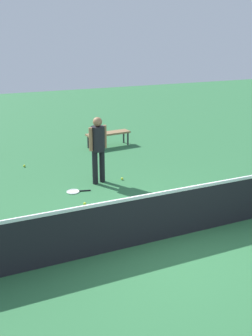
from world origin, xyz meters
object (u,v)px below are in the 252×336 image
Objects in this scene: tennis_ball_near_player at (122,179)px; tennis_ball_baseline at (71,209)px; tennis_racket_near_player at (74,191)px; courtside_bench at (108,134)px; tennis_ball_stray_left at (160,210)px; tennis_ball_by_net at (85,204)px; player_near_side at (98,145)px; tennis_ball_midcourt at (24,166)px.

tennis_ball_near_player is 1.00× the size of tennis_ball_baseline.
courtside_bench reaches higher than tennis_racket_near_player.
tennis_ball_stray_left is at bearing 126.48° from tennis_racket_near_player.
tennis_racket_near_player is at bearing 11.22° from tennis_ball_near_player.
tennis_racket_near_player is at bearing -90.66° from tennis_ball_by_net.
tennis_ball_stray_left is at bearing 80.28° from courtside_bench.
player_near_side is 1.16m from tennis_ball_near_player.
courtside_bench is at bearing -120.98° from tennis_ball_baseline.
tennis_ball_baseline is (0.37, 0.98, 0.02)m from tennis_racket_near_player.
player_near_side is 2.00m from tennis_ball_baseline.
player_near_side reaches higher than tennis_ball_midcourt.
tennis_ball_stray_left is at bearing 116.58° from tennis_ball_midcourt.
tennis_ball_by_net is 1.68m from tennis_ball_stray_left.
player_near_side is at bearing -130.79° from tennis_ball_baseline.
tennis_ball_stray_left is (0.04, 2.10, 0.00)m from tennis_ball_near_player.
tennis_ball_near_player is 1.00× the size of tennis_ball_midcourt.
tennis_ball_by_net and tennis_ball_midcourt have the same top height.
tennis_ball_baseline is 1.92m from tennis_ball_stray_left.
tennis_ball_midcourt is 3.17m from courtside_bench.
tennis_ball_baseline is at bearing 69.07° from tennis_racket_near_player.
player_near_side is 2.80× the size of tennis_racket_near_player.
tennis_ball_by_net is at bearing 103.04° from tennis_ball_midcourt.
player_near_side is at bearing -155.95° from tennis_racket_near_player.
tennis_ball_stray_left is (-1.72, 0.84, 0.00)m from tennis_ball_baseline.
tennis_ball_stray_left is at bearing 105.06° from player_near_side.
tennis_ball_baseline is 1.00× the size of tennis_ball_stray_left.
tennis_ball_midcourt is at bearing -44.48° from tennis_ball_near_player.
player_near_side is 1.71m from tennis_ball_by_net.
tennis_ball_midcourt is at bearing -63.42° from tennis_ball_stray_left.
tennis_racket_near_player is (0.77, 0.34, -1.00)m from player_near_side.
tennis_racket_near_player is 9.19× the size of tennis_ball_midcourt.
player_near_side is at bearing 126.77° from tennis_ball_midcourt.
tennis_racket_near_player is 9.19× the size of tennis_ball_near_player.
tennis_ball_by_net is (1.39, 1.10, 0.00)m from tennis_ball_near_player.
tennis_ball_midcourt is at bearing -83.60° from tennis_ball_baseline.
tennis_ball_midcourt and tennis_ball_stray_left have the same top height.
tennis_ball_stray_left reaches higher than tennis_racket_near_player.
courtside_bench reaches higher than tennis_ball_midcourt.
courtside_bench is (-0.85, -3.10, 0.38)m from tennis_ball_near_player.
player_near_side reaches higher than courtside_bench.
tennis_ball_baseline is at bearing 96.40° from tennis_ball_midcourt.
courtside_bench is (-2.99, -1.00, 0.38)m from tennis_ball_midcourt.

